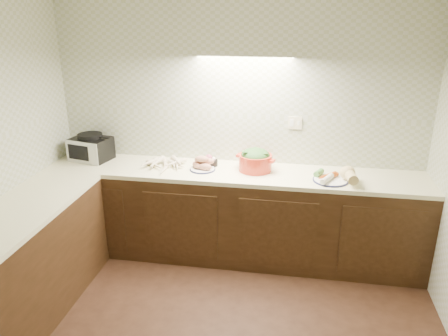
% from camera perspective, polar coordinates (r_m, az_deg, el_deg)
% --- Properties ---
extents(room, '(3.60, 3.60, 2.60)m').
position_cam_1_polar(room, '(2.50, -3.78, 3.18)').
color(room, black).
rests_on(room, ground).
extents(counter, '(3.60, 3.60, 0.90)m').
position_cam_1_polar(counter, '(3.77, -11.24, -10.58)').
color(counter, black).
rests_on(counter, ground).
extents(toaster_oven, '(0.43, 0.37, 0.27)m').
position_cam_1_polar(toaster_oven, '(4.61, -17.00, 2.56)').
color(toaster_oven, black).
rests_on(toaster_oven, counter).
extents(parsnip_pile, '(0.44, 0.44, 0.08)m').
position_cam_1_polar(parsnip_pile, '(4.23, -8.22, 0.39)').
color(parsnip_pile, '#F1E6BF').
rests_on(parsnip_pile, counter).
extents(sweet_potato_plate, '(0.25, 0.24, 0.14)m').
position_cam_1_polar(sweet_potato_plate, '(4.15, -2.80, 0.44)').
color(sweet_potato_plate, '#151842').
rests_on(sweet_potato_plate, counter).
extents(onion_bowl, '(0.15, 0.15, 0.11)m').
position_cam_1_polar(onion_bowl, '(4.27, -1.84, 0.88)').
color(onion_bowl, black).
rests_on(onion_bowl, counter).
extents(dutch_oven, '(0.40, 0.40, 0.22)m').
position_cam_1_polar(dutch_oven, '(4.12, 4.11, 1.08)').
color(dutch_oven, red).
rests_on(dutch_oven, counter).
extents(veg_plate, '(0.37, 0.32, 0.14)m').
position_cam_1_polar(veg_plate, '(4.01, 14.74, -0.95)').
color(veg_plate, '#151842').
rests_on(veg_plate, counter).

